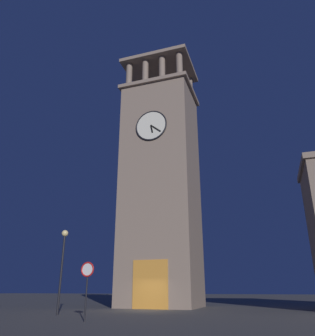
% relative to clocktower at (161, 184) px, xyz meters
% --- Properties ---
extents(ground_plane, '(200.00, 200.00, 0.00)m').
position_rel_clocktower_xyz_m(ground_plane, '(-0.18, 4.89, -11.83)').
color(ground_plane, '#56544F').
extents(clocktower, '(7.69, 6.64, 28.88)m').
position_rel_clocktower_xyz_m(clocktower, '(0.00, 0.00, 0.00)').
color(clocktower, gray).
rests_on(clocktower, ground_plane).
extents(street_lamp, '(0.44, 0.44, 5.44)m').
position_rel_clocktower_xyz_m(street_lamp, '(3.34, 11.26, -8.06)').
color(street_lamp, black).
rests_on(street_lamp, ground_plane).
extents(no_horn_sign, '(0.78, 0.14, 2.95)m').
position_rel_clocktower_xyz_m(no_horn_sign, '(-0.71, 14.80, -9.52)').
color(no_horn_sign, black).
rests_on(no_horn_sign, ground_plane).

